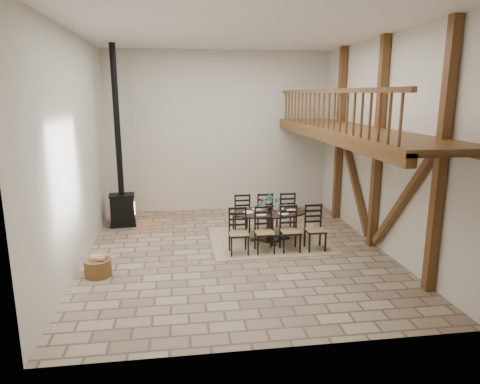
{
  "coord_description": "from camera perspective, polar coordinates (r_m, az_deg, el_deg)",
  "views": [
    {
      "loc": [
        -1.28,
        -9.54,
        3.69
      ],
      "look_at": [
        0.13,
        0.4,
        1.38
      ],
      "focal_mm": 32.0,
      "sensor_mm": 36.0,
      "label": 1
    }
  ],
  "objects": [
    {
      "name": "log_stack",
      "position": [
        9.81,
        -18.27,
        -8.79
      ],
      "size": [
        0.37,
        0.31,
        0.33
      ],
      "rotation": [
        0.0,
        0.0,
        0.33
      ],
      "color": "tan",
      "rests_on": "ground"
    },
    {
      "name": "log_basket",
      "position": [
        9.44,
        -18.4,
        -9.47
      ],
      "size": [
        0.54,
        0.54,
        0.45
      ],
      "rotation": [
        0.0,
        0.0,
        -0.04
      ],
      "color": "brown",
      "rests_on": "ground"
    },
    {
      "name": "dining_table",
      "position": [
        10.91,
        4.12,
        -4.64
      ],
      "size": [
        2.31,
        2.1,
        1.21
      ],
      "rotation": [
        0.0,
        0.0,
        0.01
      ],
      "color": "black",
      "rests_on": "ground"
    },
    {
      "name": "room_shell",
      "position": [
        9.88,
        6.5,
        8.96
      ],
      "size": [
        7.02,
        8.02,
        5.01
      ],
      "color": "beige",
      "rests_on": "ground"
    },
    {
      "name": "wood_stove",
      "position": [
        12.5,
        -15.56,
        0.58
      ],
      "size": [
        0.76,
        0.62,
        5.0
      ],
      "rotation": [
        0.0,
        0.0,
        0.11
      ],
      "color": "black",
      "rests_on": "ground"
    },
    {
      "name": "ground",
      "position": [
        10.31,
        -0.41,
        -8.01
      ],
      "size": [
        8.0,
        8.0,
        0.0
      ],
      "primitive_type": "plane",
      "color": "tan",
      "rests_on": "ground"
    },
    {
      "name": "rug",
      "position": [
        11.12,
        3.98,
        -6.4
      ],
      "size": [
        3.0,
        2.5,
        0.02
      ],
      "primitive_type": "cube",
      "color": "tan",
      "rests_on": "ground"
    }
  ]
}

